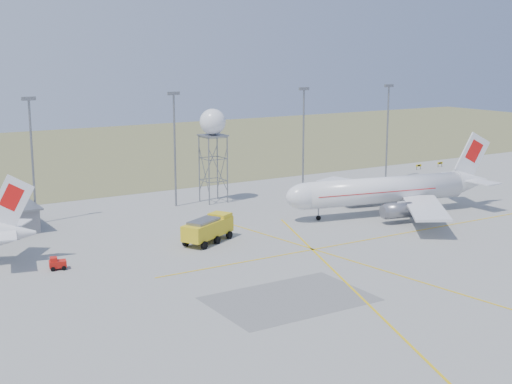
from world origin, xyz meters
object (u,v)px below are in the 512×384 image
radar_tower (213,150)px  baggage_tug (57,265)px  airliner_main (387,190)px  fire_truck (209,230)px

radar_tower → baggage_tug: radar_tower is taller
airliner_main → baggage_tug: airliner_main is taller
fire_truck → baggage_tug: fire_truck is taller
airliner_main → radar_tower: size_ratio=2.28×
airliner_main → fire_truck: 34.55m
airliner_main → fire_truck: (-34.47, 0.06, -2.33)m
airliner_main → baggage_tug: (-57.32, -1.47, -3.50)m
airliner_main → baggage_tug: bearing=12.4°
fire_truck → baggage_tug: bearing=155.6°
fire_truck → radar_tower: bearing=32.0°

